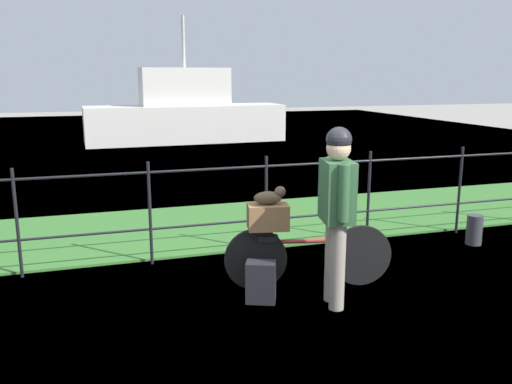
{
  "coord_description": "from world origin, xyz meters",
  "views": [
    {
      "loc": [
        -1.3,
        -3.85,
        2.13
      ],
      "look_at": [
        0.38,
        1.48,
        0.9
      ],
      "focal_mm": 37.42,
      "sensor_mm": 36.0,
      "label": 1
    }
  ],
  "objects": [
    {
      "name": "mooring_bollard",
      "position": [
        3.34,
        1.57,
        0.19
      ],
      "size": [
        0.2,
        0.2,
        0.39
      ],
      "primitive_type": "cylinder",
      "color": "#38383D",
      "rests_on": "ground"
    },
    {
      "name": "grass_strip",
      "position": [
        0.0,
        3.37,
        0.01
      ],
      "size": [
        27.0,
        2.4,
        0.03
      ],
      "primitive_type": "cube",
      "color": "#38702D",
      "rests_on": "ground"
    },
    {
      "name": "harbor_water",
      "position": [
        0.0,
        11.59,
        0.0
      ],
      "size": [
        30.0,
        30.0,
        0.0
      ],
      "primitive_type": "plane",
      "color": "#426684",
      "rests_on": "ground"
    },
    {
      "name": "moored_boat_near",
      "position": [
        1.73,
        13.39,
        0.87
      ],
      "size": [
        6.37,
        1.81,
        3.96
      ],
      "color": "silver",
      "rests_on": "ground"
    },
    {
      "name": "cyclist_person",
      "position": [
        0.82,
        0.43,
        1.0
      ],
      "size": [
        0.33,
        0.53,
        1.68
      ],
      "color": "gray",
      "rests_on": "ground"
    },
    {
      "name": "bicycle_main",
      "position": [
        0.74,
        0.9,
        0.34
      ],
      "size": [
        1.7,
        0.38,
        0.63
      ],
      "color": "black",
      "rests_on": "ground"
    },
    {
      "name": "ground_plane",
      "position": [
        0.0,
        0.0,
        0.0
      ],
      "size": [
        60.0,
        60.0,
        0.0
      ],
      "primitive_type": "plane",
      "color": "gray"
    },
    {
      "name": "iron_fence",
      "position": [
        -0.0,
        2.07,
        0.68
      ],
      "size": [
        18.04,
        0.04,
        1.19
      ],
      "color": "black",
      "rests_on": "ground"
    },
    {
      "name": "wooden_crate",
      "position": [
        0.35,
        0.98,
        0.76
      ],
      "size": [
        0.44,
        0.35,
        0.25
      ],
      "primitive_type": "cube",
      "rotation": [
        0.0,
        0.0,
        -0.19
      ],
      "color": "brown",
      "rests_on": "bicycle_main"
    },
    {
      "name": "backpack_on_paving",
      "position": [
        0.18,
        0.69,
        0.2
      ],
      "size": [
        0.33,
        0.28,
        0.4
      ],
      "primitive_type": "cube",
      "rotation": [
        0.0,
        0.0,
        2.74
      ],
      "color": "black",
      "rests_on": "ground"
    },
    {
      "name": "terrier_dog",
      "position": [
        0.37,
        0.98,
        0.96
      ],
      "size": [
        0.32,
        0.19,
        0.18
      ],
      "color": "#4C3D2D",
      "rests_on": "wooden_crate"
    }
  ]
}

